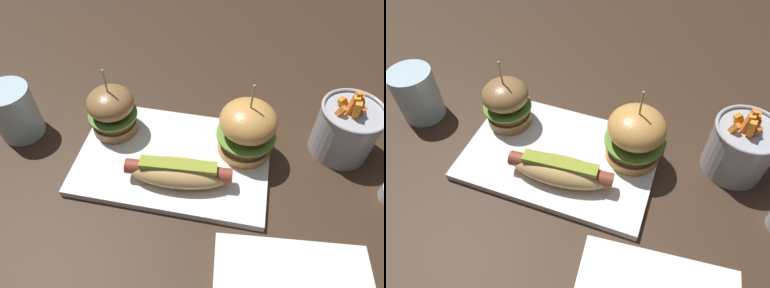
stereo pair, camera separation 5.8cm
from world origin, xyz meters
TOP-DOWN VIEW (x-y plane):
  - ground_plane at (0.00, 0.00)m, footprint 3.00×3.00m
  - platter_main at (0.00, 0.00)m, footprint 0.33×0.21m
  - hot_dog at (0.02, -0.05)m, footprint 0.17×0.07m
  - slider_left at (-0.12, 0.04)m, footprint 0.09×0.09m
  - slider_right at (0.12, 0.04)m, footprint 0.10×0.10m
  - fries_bucket at (0.29, 0.09)m, footprint 0.11×0.11m
  - water_glass at (-0.30, 0.02)m, footprint 0.08×0.08m

SIDE VIEW (x-z plane):
  - ground_plane at x=0.00m, z-range 0.00..0.00m
  - platter_main at x=0.00m, z-range 0.00..0.01m
  - hot_dog at x=0.02m, z-range 0.01..0.06m
  - water_glass at x=-0.30m, z-range 0.00..0.10m
  - fries_bucket at x=0.29m, z-range -0.02..0.12m
  - slider_left at x=-0.12m, z-range -0.01..0.13m
  - slider_right at x=0.12m, z-range -0.01..0.14m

